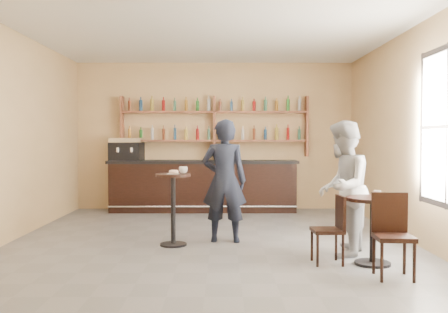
{
  "coord_description": "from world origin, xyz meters",
  "views": [
    {
      "loc": [
        0.18,
        -7.44,
        1.55
      ],
      "look_at": [
        0.2,
        0.8,
        1.25
      ],
      "focal_mm": 40.0,
      "sensor_mm": 36.0,
      "label": 1
    }
  ],
  "objects_px": {
    "cafe_table": "(373,231)",
    "pedestal_table": "(173,210)",
    "pastry_case": "(227,153)",
    "patron_second": "(343,188)",
    "chair_west": "(327,230)",
    "espresso_machine": "(127,149)",
    "chair_south": "(394,236)",
    "bar_counter": "(203,186)",
    "man_main": "(224,181)"
  },
  "relations": [
    {
      "from": "bar_counter",
      "to": "pastry_case",
      "type": "bearing_deg",
      "value": 0.0
    },
    {
      "from": "pedestal_table",
      "to": "man_main",
      "type": "xyz_separation_m",
      "value": [
        0.74,
        0.27,
        0.4
      ]
    },
    {
      "from": "patron_second",
      "to": "pastry_case",
      "type": "bearing_deg",
      "value": -137.46
    },
    {
      "from": "espresso_machine",
      "to": "pastry_case",
      "type": "bearing_deg",
      "value": 7.91
    },
    {
      "from": "pedestal_table",
      "to": "man_main",
      "type": "height_order",
      "value": "man_main"
    },
    {
      "from": "bar_counter",
      "to": "cafe_table",
      "type": "relative_size",
      "value": 4.81
    },
    {
      "from": "pedestal_table",
      "to": "man_main",
      "type": "distance_m",
      "value": 0.88
    },
    {
      "from": "man_main",
      "to": "chair_south",
      "type": "height_order",
      "value": "man_main"
    },
    {
      "from": "chair_west",
      "to": "chair_south",
      "type": "relative_size",
      "value": 0.9
    },
    {
      "from": "man_main",
      "to": "cafe_table",
      "type": "xyz_separation_m",
      "value": [
        1.82,
        -1.37,
        -0.5
      ]
    },
    {
      "from": "pedestal_table",
      "to": "chair_south",
      "type": "xyz_separation_m",
      "value": [
        2.61,
        -1.7,
        -0.05
      ]
    },
    {
      "from": "chair_south",
      "to": "pedestal_table",
      "type": "bearing_deg",
      "value": 150.07
    },
    {
      "from": "man_main",
      "to": "cafe_table",
      "type": "relative_size",
      "value": 2.21
    },
    {
      "from": "chair_south",
      "to": "patron_second",
      "type": "height_order",
      "value": "patron_second"
    },
    {
      "from": "espresso_machine",
      "to": "man_main",
      "type": "xyz_separation_m",
      "value": [
        2.07,
        -3.16,
        -0.4
      ]
    },
    {
      "from": "pastry_case",
      "to": "patron_second",
      "type": "bearing_deg",
      "value": -78.41
    },
    {
      "from": "bar_counter",
      "to": "man_main",
      "type": "height_order",
      "value": "man_main"
    },
    {
      "from": "cafe_table",
      "to": "chair_south",
      "type": "height_order",
      "value": "chair_south"
    },
    {
      "from": "chair_west",
      "to": "man_main",
      "type": "bearing_deg",
      "value": -138.52
    },
    {
      "from": "bar_counter",
      "to": "pedestal_table",
      "type": "relative_size",
      "value": 3.84
    },
    {
      "from": "bar_counter",
      "to": "patron_second",
      "type": "relative_size",
      "value": 2.24
    },
    {
      "from": "espresso_machine",
      "to": "pastry_case",
      "type": "distance_m",
      "value": 2.14
    },
    {
      "from": "pastry_case",
      "to": "bar_counter",
      "type": "bearing_deg",
      "value": 171.16
    },
    {
      "from": "chair_south",
      "to": "patron_second",
      "type": "bearing_deg",
      "value": 108.34
    },
    {
      "from": "espresso_machine",
      "to": "chair_west",
      "type": "xyz_separation_m",
      "value": [
        3.34,
        -4.48,
        -0.9
      ]
    },
    {
      "from": "chair_west",
      "to": "pedestal_table",
      "type": "bearing_deg",
      "value": -120.08
    },
    {
      "from": "bar_counter",
      "to": "pastry_case",
      "type": "relative_size",
      "value": 7.3
    },
    {
      "from": "cafe_table",
      "to": "pedestal_table",
      "type": "bearing_deg",
      "value": 156.76
    },
    {
      "from": "bar_counter",
      "to": "patron_second",
      "type": "xyz_separation_m",
      "value": [
        2.01,
        -4.01,
        0.35
      ]
    },
    {
      "from": "bar_counter",
      "to": "cafe_table",
      "type": "bearing_deg",
      "value": -63.47
    },
    {
      "from": "bar_counter",
      "to": "man_main",
      "type": "relative_size",
      "value": 2.18
    },
    {
      "from": "espresso_machine",
      "to": "pedestal_table",
      "type": "xyz_separation_m",
      "value": [
        1.33,
        -3.43,
        -0.8
      ]
    },
    {
      "from": "chair_west",
      "to": "espresso_machine",
      "type": "bearing_deg",
      "value": -145.8
    },
    {
      "from": "pedestal_table",
      "to": "patron_second",
      "type": "distance_m",
      "value": 2.41
    },
    {
      "from": "cafe_table",
      "to": "patron_second",
      "type": "relative_size",
      "value": 0.47
    },
    {
      "from": "espresso_machine",
      "to": "pastry_case",
      "type": "relative_size",
      "value": 1.22
    },
    {
      "from": "pastry_case",
      "to": "pedestal_table",
      "type": "bearing_deg",
      "value": -112.16
    },
    {
      "from": "pastry_case",
      "to": "cafe_table",
      "type": "relative_size",
      "value": 0.66
    },
    {
      "from": "pastry_case",
      "to": "cafe_table",
      "type": "height_order",
      "value": "pastry_case"
    },
    {
      "from": "bar_counter",
      "to": "pastry_case",
      "type": "distance_m",
      "value": 0.87
    },
    {
      "from": "chair_west",
      "to": "bar_counter",
      "type": "bearing_deg",
      "value": -161.6
    },
    {
      "from": "chair_south",
      "to": "man_main",
      "type": "bearing_deg",
      "value": 136.72
    },
    {
      "from": "espresso_machine",
      "to": "cafe_table",
      "type": "distance_m",
      "value": 6.03
    },
    {
      "from": "espresso_machine",
      "to": "chair_west",
      "type": "bearing_deg",
      "value": -45.37
    },
    {
      "from": "pedestal_table",
      "to": "chair_south",
      "type": "height_order",
      "value": "pedestal_table"
    },
    {
      "from": "pastry_case",
      "to": "patron_second",
      "type": "distance_m",
      "value": 4.3
    },
    {
      "from": "espresso_machine",
      "to": "chair_south",
      "type": "relative_size",
      "value": 0.72
    },
    {
      "from": "pedestal_table",
      "to": "cafe_table",
      "type": "relative_size",
      "value": 1.25
    },
    {
      "from": "espresso_machine",
      "to": "patron_second",
      "type": "height_order",
      "value": "patron_second"
    },
    {
      "from": "pedestal_table",
      "to": "pastry_case",
      "type": "bearing_deg",
      "value": 76.67
    }
  ]
}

